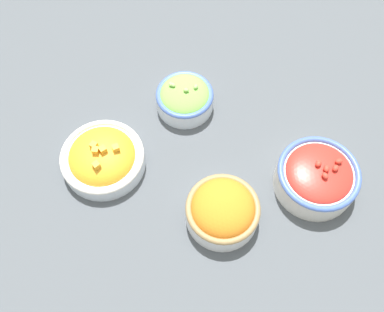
# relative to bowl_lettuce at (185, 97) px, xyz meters

# --- Properties ---
(ground_plane) EXTENTS (3.00, 3.00, 0.00)m
(ground_plane) POSITION_rel_bowl_lettuce_xyz_m (-0.11, 0.09, -0.03)
(ground_plane) COLOR #4C5156
(bowl_lettuce) EXTENTS (0.12, 0.12, 0.07)m
(bowl_lettuce) POSITION_rel_bowl_lettuce_xyz_m (0.00, 0.00, 0.00)
(bowl_lettuce) COLOR silver
(bowl_lettuce) RESTS_ON ground_plane
(bowl_carrots) EXTENTS (0.14, 0.14, 0.08)m
(bowl_carrots) POSITION_rel_bowl_lettuce_xyz_m (-0.23, 0.13, 0.01)
(bowl_carrots) COLOR white
(bowl_carrots) RESTS_ON ground_plane
(bowl_cherry_tomatoes) EXTENTS (0.16, 0.16, 0.08)m
(bowl_cherry_tomatoes) POSITION_rel_bowl_lettuce_xyz_m (-0.31, -0.05, 0.01)
(bowl_cherry_tomatoes) COLOR silver
(bowl_cherry_tomatoes) RESTS_ON ground_plane
(bowl_squash) EXTENTS (0.17, 0.17, 0.07)m
(bowl_squash) POSITION_rel_bowl_lettuce_xyz_m (0.01, 0.21, -0.00)
(bowl_squash) COLOR silver
(bowl_squash) RESTS_ON ground_plane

